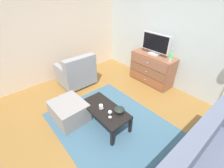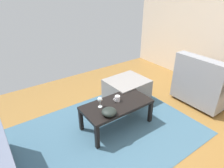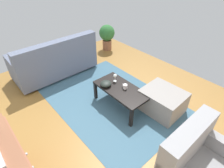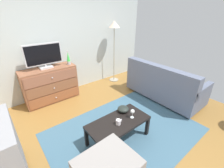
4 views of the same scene
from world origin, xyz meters
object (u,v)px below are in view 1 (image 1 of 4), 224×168
tv (155,44)px  mug (101,107)px  ottoman (69,111)px  wine_glass (110,112)px  lava_lamp (171,56)px  couch_large (211,168)px  dresser (152,69)px  bowl_decorative (119,110)px  armchair (77,73)px  coffee_table (105,110)px

tv → mug: bearing=-79.5°
ottoman → tv: bearing=86.6°
wine_glass → mug: wine_glass is taller
tv → lava_lamp: (0.52, -0.07, -0.15)m
mug → couch_large: bearing=13.0°
dresser → lava_lamp: bearing=-4.9°
ottoman → lava_lamp: bearing=74.6°
wine_glass → bowl_decorative: bearing=89.7°
dresser → mug: bearing=-79.9°
couch_large → armchair: couch_large is taller
mug → bowl_decorative: size_ratio=0.57×
couch_large → armchair: size_ratio=2.05×
wine_glass → armchair: size_ratio=0.18×
wine_glass → ottoman: (-0.82, -0.40, -0.30)m
coffee_table → armchair: size_ratio=1.15×
lava_lamp → armchair: (-1.76, -1.61, -0.62)m
coffee_table → armchair: (-1.67, 0.35, 0.01)m
lava_lamp → ottoman: bearing=-105.4°
tv → coffee_table: 2.21m
dresser → ottoman: dresser is taller
mug → couch_large: size_ratio=0.06×
lava_lamp → bowl_decorative: 1.89m
bowl_decorative → ottoman: size_ratio=0.29×
wine_glass → ottoman: 0.96m
coffee_table → wine_glass: wine_glass is taller
tv → couch_large: size_ratio=0.43×
tv → wine_glass: bearing=-72.2°
dresser → mug: (0.37, -2.05, 0.03)m
coffee_table → mug: 0.11m
tv → ottoman: tv is taller
mug → bowl_decorative: bearing=35.5°
mug → bowl_decorative: 0.35m
dresser → tv: size_ratio=1.54×
coffee_table → armchair: bearing=168.1°
lava_lamp → couch_large: lava_lamp is taller
tv → lava_lamp: tv is taller
mug → armchair: (-1.63, 0.40, -0.08)m
lava_lamp → mug: 2.08m
dresser → bowl_decorative: 1.96m
tv → ottoman: 2.67m
wine_glass → bowl_decorative: (0.00, 0.22, -0.07)m
mug → bowl_decorative: (0.29, 0.20, 0.00)m
wine_glass → armchair: (-1.91, 0.42, -0.16)m
dresser → wine_glass: (0.65, -2.07, 0.10)m
bowl_decorative → couch_large: size_ratio=0.11×
couch_large → dresser: bearing=143.4°
dresser → lava_lamp: size_ratio=3.66×
wine_glass → couch_large: bearing=15.9°
wine_glass → mug: bearing=176.3°
dresser → coffee_table: 2.05m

